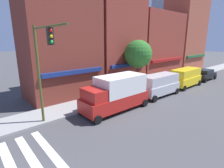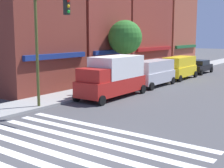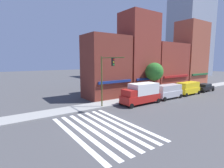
# 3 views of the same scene
# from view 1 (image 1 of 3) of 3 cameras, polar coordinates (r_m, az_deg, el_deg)

# --- Properties ---
(storefront_row) EXTENTS (33.40, 5.30, 15.66)m
(storefront_row) POSITION_cam_1_polar(r_m,az_deg,el_deg) (27.91, 11.06, 15.24)
(storefront_row) COLOR maroon
(storefront_row) RESTS_ON ground_plane
(traffic_signal) EXTENTS (0.32, 4.82, 6.92)m
(traffic_signal) POSITION_cam_1_polar(r_m,az_deg,el_deg) (12.03, -21.67, 6.96)
(traffic_signal) COLOR #474C1E
(traffic_signal) RESTS_ON ground_plane
(box_truck_red) EXTENTS (6.20, 2.42, 3.04)m
(box_truck_red) POSITION_cam_1_polar(r_m,az_deg,el_deg) (15.00, 1.31, -2.87)
(box_truck_red) COLOR #B21E19
(box_truck_red) RESTS_ON ground_plane
(van_silver) EXTENTS (5.05, 2.22, 2.34)m
(van_silver) POSITION_cam_1_polar(r_m,az_deg,el_deg) (19.72, 15.12, -0.07)
(van_silver) COLOR #B7B7BC
(van_silver) RESTS_ON ground_plane
(van_yellow) EXTENTS (5.03, 2.22, 2.34)m
(van_yellow) POSITION_cam_1_polar(r_m,az_deg,el_deg) (24.72, 22.89, 2.14)
(van_yellow) COLOR yellow
(van_yellow) RESTS_ON ground_plane
(sedan_black) EXTENTS (4.43, 2.02, 1.59)m
(sedan_black) POSITION_cam_1_polar(r_m,az_deg,el_deg) (30.25, 28.01, 2.77)
(sedan_black) COLOR black
(sedan_black) RESTS_ON ground_plane
(pedestrian_green_top) EXTENTS (0.32, 0.32, 1.77)m
(pedestrian_green_top) POSITION_cam_1_polar(r_m,az_deg,el_deg) (19.22, 0.22, -0.59)
(pedestrian_green_top) COLOR #23232D
(pedestrian_green_top) RESTS_ON sidewalk_left
(pedestrian_red_jacket) EXTENTS (0.32, 0.32, 1.77)m
(pedestrian_red_jacket) POSITION_cam_1_polar(r_m,az_deg,el_deg) (16.00, -6.78, -3.79)
(pedestrian_red_jacket) COLOR #23232D
(pedestrian_red_jacket) RESTS_ON sidewalk_left
(street_tree) EXTENTS (3.19, 3.19, 5.85)m
(street_tree) POSITION_cam_1_polar(r_m,az_deg,el_deg) (20.59, 8.52, 9.62)
(street_tree) COLOR brown
(street_tree) RESTS_ON sidewalk_left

